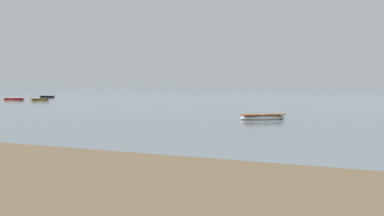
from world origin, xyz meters
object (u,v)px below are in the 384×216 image
at_px(rowboat_moored_0, 263,117).
at_px(rowboat_moored_3, 14,99).
at_px(rowboat_moored_1, 40,100).
at_px(rowboat_moored_4, 47,97).

xyz_separation_m(rowboat_moored_0, rowboat_moored_3, (-60.43, 25.67, -0.00)).
distance_m(rowboat_moored_1, rowboat_moored_3, 7.10).
xyz_separation_m(rowboat_moored_0, rowboat_moored_1, (-53.36, 24.96, -0.04)).
distance_m(rowboat_moored_0, rowboat_moored_4, 76.96).
relative_size(rowboat_moored_1, rowboat_moored_3, 0.82).
height_order(rowboat_moored_3, rowboat_moored_4, rowboat_moored_3).
bearing_deg(rowboat_moored_0, rowboat_moored_3, -70.90).
distance_m(rowboat_moored_0, rowboat_moored_3, 65.65).
bearing_deg(rowboat_moored_3, rowboat_moored_4, -79.21).
bearing_deg(rowboat_moored_4, rowboat_moored_3, 95.87).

